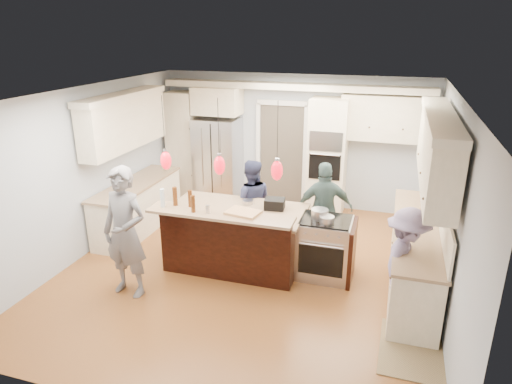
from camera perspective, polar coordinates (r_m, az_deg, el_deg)
ground_plane at (r=7.23m, az=-0.83°, el=-9.52°), size 6.00×6.00×0.00m
room_shell at (r=6.53m, az=-0.91°, el=4.53°), size 5.54×6.04×2.72m
refrigerator at (r=9.68m, az=-4.78°, el=3.92°), size 0.90×0.70×1.80m
oven_column at (r=9.06m, az=8.91°, el=4.28°), size 0.72×0.69×2.30m
back_upper_cabinets at (r=9.35m, az=-0.01°, el=8.27°), size 5.30×0.61×2.54m
right_counter_run at (r=6.78m, az=20.05°, el=-2.96°), size 0.64×3.10×2.51m
left_cabinets at (r=8.47m, az=-15.10°, el=2.04°), size 0.64×2.30×2.51m
kitchen_island at (r=7.14m, az=-2.56°, el=-5.55°), size 2.10×1.46×1.12m
island_range at (r=6.92m, az=8.79°, el=-6.92°), size 0.82×0.71×0.92m
pendant_lights at (r=6.16m, az=-4.60°, el=3.37°), size 1.75×0.15×1.03m
person_bar_end at (r=6.46m, az=-16.03°, el=-4.91°), size 0.72×0.52×1.85m
person_far_left at (r=7.71m, az=-0.65°, el=-1.39°), size 0.87×0.76×1.51m
person_far_right at (r=7.44m, az=8.54°, el=-2.17°), size 0.99×0.64×1.57m
person_range_side at (r=6.12m, az=18.12°, el=-8.50°), size 0.80×1.08×1.48m
floor_rug at (r=5.91m, az=18.85°, el=-18.19°), size 0.74×1.06×0.01m
water_bottle at (r=6.64m, az=-11.61°, el=-0.73°), size 0.06×0.06×0.27m
beer_bottle_a at (r=6.67m, az=-10.09°, el=-0.53°), size 0.09×0.09×0.28m
beer_bottle_b at (r=6.39m, az=-7.87°, el=-1.47°), size 0.07×0.07×0.25m
beer_bottle_c at (r=6.59m, az=-8.23°, el=-0.81°), size 0.08×0.08×0.25m
drink_can at (r=6.35m, az=-6.05°, el=-2.15°), size 0.08×0.08×0.12m
cutting_board at (r=6.32m, az=-1.61°, el=-2.56°), size 0.50×0.39×0.03m
pot_large at (r=6.70m, az=7.97°, el=-2.74°), size 0.25×0.25×0.15m
pot_small at (r=6.57m, az=8.84°, el=-3.45°), size 0.21×0.21×0.11m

